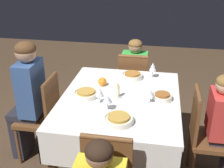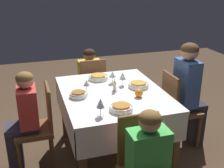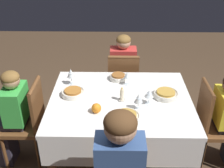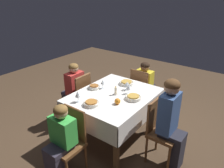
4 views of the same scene
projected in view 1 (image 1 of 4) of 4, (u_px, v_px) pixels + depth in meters
The scene contains 17 objects.
ground_plane at pixel (119, 165), 2.81m from camera, with size 8.00×8.00×0.00m, color #4C3826.
dining_table at pixel (120, 107), 2.52m from camera, with size 1.26×1.03×0.77m.
chair_south at pixel (43, 114), 2.73m from camera, with size 0.37×0.37×0.90m.
chair_north at pixel (205, 133), 2.44m from camera, with size 0.37×0.37×0.90m.
chair_west at pixel (133, 84), 3.36m from camera, with size 0.37×0.37×0.90m.
person_adult_denim at pixel (27, 95), 2.67m from camera, with size 0.30×0.34×1.23m.
person_child_green at pixel (135, 74), 3.48m from camera, with size 0.33×0.30×1.02m.
bowl_south at pixel (86, 94), 2.48m from camera, with size 0.22×0.22×0.06m.
wine_glass_south at pixel (100, 92), 2.33m from camera, with size 0.07×0.07×0.15m.
bowl_north at pixel (162, 96), 2.43m from camera, with size 0.18×0.18×0.06m.
wine_glass_north at pixel (150, 93), 2.34m from camera, with size 0.07×0.07×0.14m.
bowl_west at pixel (132, 75), 2.84m from camera, with size 0.21×0.21×0.06m.
wine_glass_west at pixel (153, 67), 2.81m from camera, with size 0.07×0.07×0.16m.
bowl_east at pixel (119, 119), 2.10m from camera, with size 0.23×0.23×0.06m.
wine_glass_east at pixel (107, 99), 2.23m from camera, with size 0.08×0.08×0.14m.
candle_centerpiece at pixel (118, 92), 2.45m from camera, with size 0.06×0.06×0.14m.
orange_fruit at pixel (102, 82), 2.67m from camera, with size 0.08×0.08×0.08m, color orange.
Camera 1 is at (2.17, 0.31, 1.93)m, focal length 45.00 mm.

